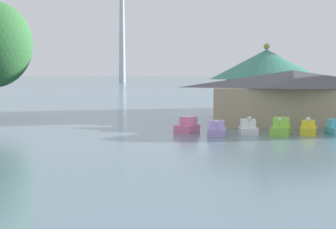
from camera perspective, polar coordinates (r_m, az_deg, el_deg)
pedal_boat_pink at (r=51.22m, az=1.90°, el=-1.17°), size 2.11×2.74×1.64m
pedal_boat_lavender at (r=49.07m, az=4.76°, el=-1.48°), size 1.67×2.94×1.39m
pedal_boat_white at (r=50.71m, az=7.81°, el=-1.32°), size 1.83×3.13×1.59m
pedal_boat_lime at (r=49.81m, az=10.95°, el=-1.34°), size 1.86×3.08×1.56m
pedal_boat_yellow at (r=50.85m, az=13.52°, el=-1.37°), size 1.55×2.51×1.58m
boathouse at (r=58.09m, az=12.04°, el=1.66°), size 16.04×7.16×5.48m
green_roof_pavilion at (r=68.10m, az=9.55°, el=3.54°), size 12.96×12.96×8.61m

